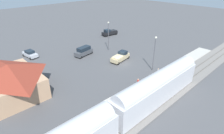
% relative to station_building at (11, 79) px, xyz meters
% --- Properties ---
extents(ground_plane, '(200.00, 200.00, 0.00)m').
position_rel_station_building_xyz_m(ground_plane, '(-4.00, -22.00, -2.93)').
color(ground_plane, '#4C4C4F').
extents(railway_track, '(4.80, 70.00, 0.30)m').
position_rel_station_building_xyz_m(railway_track, '(-18.00, -22.00, -2.83)').
color(railway_track, slate).
rests_on(railway_track, ground).
extents(platform, '(3.20, 46.00, 0.30)m').
position_rel_station_building_xyz_m(platform, '(-14.00, -22.00, -2.78)').
color(platform, '#B7B2A8').
rests_on(platform, ground).
extents(station_building, '(11.98, 8.90, 5.64)m').
position_rel_station_building_xyz_m(station_building, '(0.00, 0.00, 0.00)').
color(station_building, tan).
rests_on(station_building, ground).
extents(pedestrian_on_platform, '(0.36, 0.36, 1.71)m').
position_rel_station_building_xyz_m(pedestrian_on_platform, '(-13.56, -16.76, -1.64)').
color(pedestrian_on_platform, '#333338').
rests_on(pedestrian_on_platform, platform).
extents(pedestrian_waiting_far, '(0.36, 0.36, 1.71)m').
position_rel_station_building_xyz_m(pedestrian_waiting_far, '(-13.75, -22.77, -1.64)').
color(pedestrian_waiting_far, brown).
rests_on(pedestrian_waiting_far, platform).
extents(pickup_black, '(2.52, 5.58, 2.14)m').
position_rel_station_building_xyz_m(pickup_black, '(13.96, -35.09, -1.90)').
color(pickup_black, black).
rests_on(pickup_black, ground).
extents(sedan_silver, '(4.70, 2.70, 1.74)m').
position_rel_station_building_xyz_m(sedan_silver, '(13.92, -8.22, -2.05)').
color(sedan_silver, silver).
rests_on(sedan_silver, ground).
extents(suv_charcoal, '(2.80, 5.17, 2.22)m').
position_rel_station_building_xyz_m(suv_charcoal, '(5.66, -18.60, -1.78)').
color(suv_charcoal, '#47494F').
rests_on(suv_charcoal, ground).
extents(pickup_tan, '(2.89, 5.66, 2.14)m').
position_rel_station_building_xyz_m(pickup_tan, '(-3.02, -23.10, -1.90)').
color(pickup_tan, '#C6B284').
rests_on(pickup_tan, ground).
extents(light_pole_near_platform, '(0.44, 0.44, 7.53)m').
position_rel_station_building_xyz_m(light_pole_near_platform, '(-11.20, -24.57, 1.83)').
color(light_pole_near_platform, '#515156').
rests_on(light_pole_near_platform, ground).
extents(light_pole_lot_center, '(0.44, 0.44, 7.76)m').
position_rel_station_building_xyz_m(light_pole_lot_center, '(3.88, -25.50, 1.96)').
color(light_pole_lot_center, '#515156').
rests_on(light_pole_lot_center, ground).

